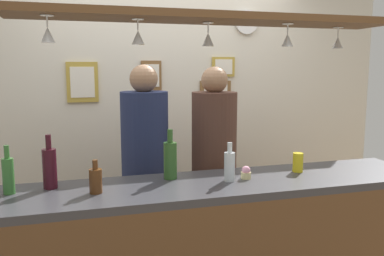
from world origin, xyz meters
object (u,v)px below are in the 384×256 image
bottle_beer_brown_stubby (96,180)px  bottle_beer_green_import (8,175)px  picture_frame_lower_pair (215,90)px  wall_clock (247,22)px  bottle_champagne_green (170,159)px  person_left_navy_shirt (145,159)px  drink_can (298,162)px  cupcake (246,173)px  picture_frame_crest (151,75)px  bottle_soda_clear (230,166)px  picture_frame_upper_small (223,67)px  picture_frame_caricature (82,82)px  bottle_wine_dark_red (50,167)px  person_middle_brown_shirt (214,155)px

bottle_beer_brown_stubby → bottle_beer_green_import: 0.46m
picture_frame_lower_pair → wall_clock: bearing=-1.2°
wall_clock → bottle_champagne_green: bearing=-129.1°
person_left_navy_shirt → drink_can: 1.07m
cupcake → picture_frame_lower_pair: 1.48m
bottle_beer_green_import → drink_can: bottle_beer_green_import is taller
person_left_navy_shirt → picture_frame_crest: (0.19, 0.72, 0.58)m
bottle_soda_clear → picture_frame_lower_pair: (0.40, 1.41, 0.36)m
bottle_beer_green_import → picture_frame_crest: size_ratio=1.00×
picture_frame_crest → cupcake: bearing=-77.4°
bottle_beer_green_import → cupcake: bearing=-3.3°
bottle_soda_clear → wall_clock: size_ratio=1.05×
cupcake → picture_frame_crest: 1.53m
bottle_beer_green_import → picture_frame_upper_small: picture_frame_upper_small is taller
person_left_navy_shirt → bottle_soda_clear: 0.79m
bottle_beer_green_import → picture_frame_lower_pair: size_ratio=0.87×
cupcake → picture_frame_crest: size_ratio=0.30×
picture_frame_upper_small → bottle_soda_clear: bearing=-108.8°
picture_frame_caricature → bottle_beer_green_import: bearing=-107.5°
bottle_wine_dark_red → cupcake: 1.12m
bottle_champagne_green → drink_can: (0.82, -0.07, -0.06)m
bottle_beer_brown_stubby → wall_clock: bearing=44.2°
picture_frame_lower_pair → picture_frame_upper_small: 0.23m
bottle_soda_clear → person_middle_brown_shirt: bearing=78.2°
bottle_beer_brown_stubby → picture_frame_caricature: (-0.02, 1.43, 0.47)m
cupcake → person_middle_brown_shirt: bearing=87.4°
bottle_beer_brown_stubby → drink_can: bearing=4.4°
picture_frame_caricature → wall_clock: bearing=-0.2°
bottle_beer_brown_stubby → bottle_wine_dark_red: (-0.24, 0.16, 0.05)m
wall_clock → bottle_wine_dark_red: bearing=-143.4°
drink_can → picture_frame_crest: 1.59m
person_left_navy_shirt → picture_frame_lower_pair: bearing=42.5°
picture_frame_upper_small → picture_frame_crest: bearing=180.0°
drink_can → picture_frame_upper_small: picture_frame_upper_small is taller
person_left_navy_shirt → bottle_soda_clear: size_ratio=7.39×
bottle_beer_brown_stubby → bottle_beer_green_import: bearing=165.5°
bottle_wine_dark_red → drink_can: bearing=-2.3°
bottle_wine_dark_red → bottle_champagne_green: 0.68m
picture_frame_lower_pair → bottle_champagne_green: bearing=-119.9°
drink_can → bottle_soda_clear: bearing=-171.2°
picture_frame_lower_pair → wall_clock: wall_clock is taller
bottle_beer_brown_stubby → bottle_champagne_green: bearing=20.5°
bottle_soda_clear → picture_frame_lower_pair: picture_frame_lower_pair is taller
bottle_beer_green_import → person_middle_brown_shirt: bearing=23.8°
picture_frame_lower_pair → picture_frame_caricature: bearing=180.0°
picture_frame_lower_pair → picture_frame_upper_small: bearing=0.0°
cupcake → picture_frame_caricature: bearing=122.9°
cupcake → wall_clock: (0.59, 1.39, 1.04)m
person_left_navy_shirt → bottle_beer_brown_stubby: size_ratio=9.45×
person_left_navy_shirt → picture_frame_upper_small: 1.30m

